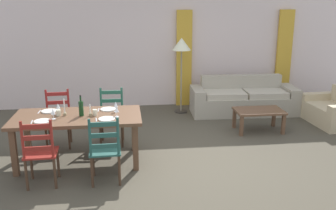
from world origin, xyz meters
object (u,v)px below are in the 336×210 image
at_px(armchair_upholstered, 335,112).
at_px(wine_glass_far_right, 116,105).
at_px(coffee_table, 259,113).
at_px(couch, 243,100).
at_px(wine_glass_near_left, 53,112).
at_px(wine_glass_near_right, 117,110).
at_px(coffee_cup_primary, 95,112).
at_px(dining_chair_near_right, 105,150).
at_px(standing_lamp, 182,49).
at_px(dining_chair_near_left, 40,153).
at_px(dining_chair_far_left, 58,119).
at_px(dining_chair_far_right, 112,117).
at_px(coffee_cup_secondary, 59,113).
at_px(dining_table, 77,121).
at_px(wine_bottle, 81,108).
at_px(wine_glass_far_left, 58,107).

bearing_deg(armchair_upholstered, wine_glass_far_right, -164.87).
bearing_deg(wine_glass_far_right, coffee_table, 19.15).
bearing_deg(armchair_upholstered, couch, 149.25).
xyz_separation_m(wine_glass_near_left, wine_glass_near_right, (0.91, 0.01, 0.00)).
relative_size(wine_glass_near_left, coffee_cup_primary, 1.79).
xyz_separation_m(dining_chair_near_right, standing_lamp, (1.51, 3.18, 0.93)).
bearing_deg(standing_lamp, coffee_cup_primary, -124.23).
height_order(dining_chair_near_left, dining_chair_far_left, same).
bearing_deg(wine_glass_near_right, coffee_cup_primary, 161.61).
bearing_deg(dining_chair_far_right, coffee_table, 6.10).
relative_size(dining_chair_far_left, dining_chair_far_right, 1.00).
bearing_deg(standing_lamp, coffee_cup_secondary, -132.49).
bearing_deg(dining_chair_near_left, dining_table, 60.38).
xyz_separation_m(wine_bottle, coffee_cup_secondary, (-0.34, 0.04, -0.07)).
relative_size(dining_chair_far_left, wine_bottle, 3.04).
bearing_deg(dining_chair_far_right, armchair_upholstered, 7.03).
height_order(dining_chair_near_right, wine_glass_near_right, dining_chair_near_right).
bearing_deg(dining_chair_near_left, wine_glass_far_left, 82.20).
xyz_separation_m(dining_chair_near_left, coffee_table, (3.63, 1.77, -0.12)).
bearing_deg(coffee_cup_primary, wine_glass_far_left, 164.15).
bearing_deg(wine_bottle, couch, 35.21).
height_order(wine_glass_near_right, wine_glass_far_right, same).
distance_m(coffee_cup_secondary, armchair_upholstered, 5.37).
distance_m(dining_chair_far_right, standing_lamp, 2.43).
height_order(wine_glass_near_right, standing_lamp, standing_lamp).
bearing_deg(dining_chair_far_left, couch, 22.21).
relative_size(couch, standing_lamp, 1.41).
xyz_separation_m(wine_bottle, wine_glass_far_left, (-0.36, 0.16, -0.01)).
bearing_deg(standing_lamp, wine_bottle, -127.31).
distance_m(dining_chair_near_right, couch, 4.15).
distance_m(armchair_upholstered, standing_lamp, 3.39).
bearing_deg(wine_glass_far_right, wine_glass_near_right, -85.88).
bearing_deg(wine_bottle, standing_lamp, 52.69).
bearing_deg(wine_glass_far_right, couch, 38.08).
height_order(wine_glass_near_left, armchair_upholstered, wine_glass_near_left).
bearing_deg(wine_glass_far_left, couch, 30.59).
distance_m(dining_chair_near_right, wine_glass_far_right, 0.95).
bearing_deg(armchair_upholstered, wine_glass_near_left, -164.61).
relative_size(wine_glass_far_right, coffee_cup_secondary, 1.79).
bearing_deg(wine_glass_far_right, wine_bottle, -163.96).
bearing_deg(coffee_cup_primary, wine_glass_near_left, -168.49).
bearing_deg(wine_glass_near_left, coffee_cup_primary, 11.51).
bearing_deg(dining_chair_far_left, wine_glass_near_right, -40.76).
distance_m(dining_table, coffee_cup_secondary, 0.30).
distance_m(wine_glass_far_left, wine_glass_far_right, 0.87).
bearing_deg(dining_chair_far_right, dining_chair_near_right, -91.82).
xyz_separation_m(wine_glass_far_right, coffee_cup_secondary, (-0.85, -0.10, -0.07)).
relative_size(wine_glass_far_left, wine_glass_far_right, 1.00).
height_order(dining_chair_near_left, armchair_upholstered, dining_chair_near_left).
bearing_deg(couch, coffee_table, -93.66).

